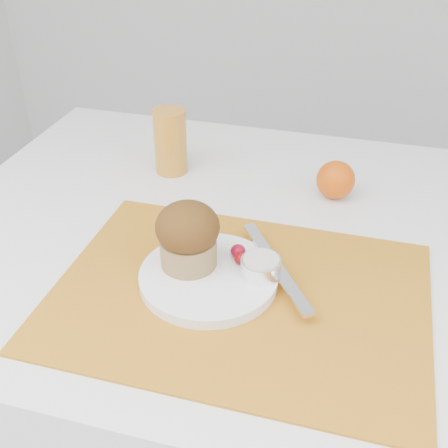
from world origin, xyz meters
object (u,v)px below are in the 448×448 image
(juice_glass, at_px, (170,142))
(plate, at_px, (209,277))
(orange, at_px, (336,180))
(muffin, at_px, (188,235))
(table, at_px, (285,397))

(juice_glass, bearing_deg, plate, -61.41)
(plate, bearing_deg, orange, 63.70)
(plate, relative_size, juice_glass, 1.60)
(plate, height_order, orange, orange)
(orange, distance_m, muffin, 0.33)
(plate, bearing_deg, juice_glass, 118.59)
(orange, bearing_deg, plate, -116.30)
(table, bearing_deg, plate, -126.68)
(plate, xyz_separation_m, muffin, (-0.03, 0.01, 0.06))
(plate, relative_size, muffin, 2.00)
(plate, distance_m, orange, 0.32)
(table, relative_size, muffin, 12.35)
(plate, height_order, juice_glass, juice_glass)
(plate, bearing_deg, table, 53.32)
(table, height_order, plate, plate)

